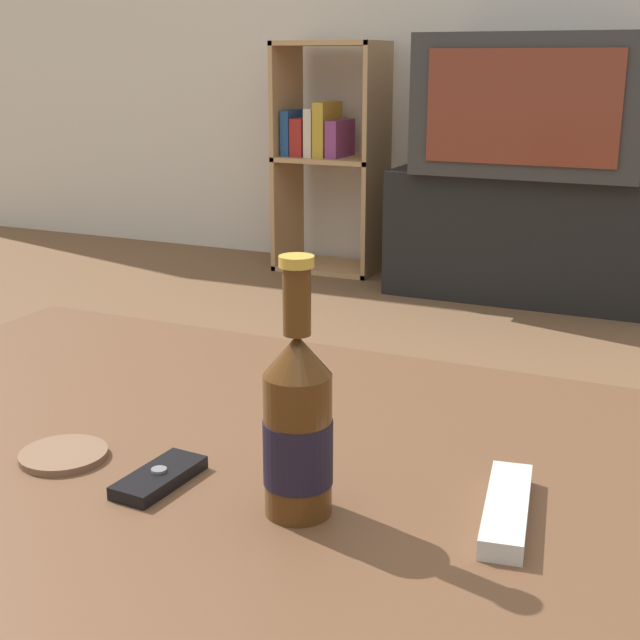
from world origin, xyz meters
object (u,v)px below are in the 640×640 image
beer_bottle (298,426)px  remote_control (507,509)px  bookshelf (327,151)px  cell_phone (159,477)px  television (538,104)px  tv_stand (529,234)px

beer_bottle → remote_control: 0.22m
bookshelf → cell_phone: bookshelf is taller
television → tv_stand: bearing=90.0°
beer_bottle → bookshelf: bearing=113.8°
remote_control → beer_bottle: bearing=-168.5°
bookshelf → tv_stand: bearing=-5.9°
beer_bottle → cell_phone: (-0.16, -0.01, -0.08)m
beer_bottle → remote_control: beer_bottle is taller
cell_phone → television: bearing=97.6°
television → bookshelf: bearing=173.9°
television → bookshelf: (-0.92, 0.10, -0.22)m
television → bookshelf: size_ratio=0.85×
tv_stand → bookshelf: size_ratio=1.08×
bookshelf → remote_control: bearing=-62.6°
television → cell_phone: television is taller
beer_bottle → cell_phone: bearing=-177.5°
tv_stand → cell_phone: bearing=-86.0°
cell_phone → remote_control: (0.34, 0.08, 0.00)m
tv_stand → cell_phone: cell_phone is taller
bookshelf → remote_control: size_ratio=5.76×
tv_stand → television: size_ratio=1.28×
remote_control → tv_stand: bearing=91.9°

